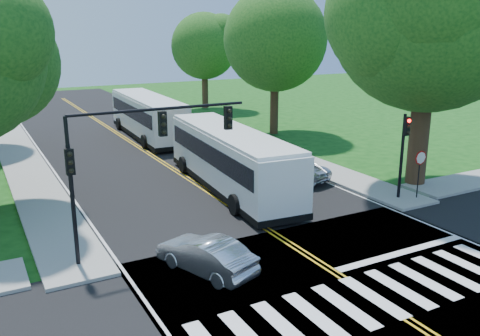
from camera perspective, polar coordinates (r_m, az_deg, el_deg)
ground at (r=18.41m, az=13.62°, el=-13.24°), size 140.00×140.00×0.00m
road at (r=32.96m, az=-7.63°, el=-0.05°), size 14.00×96.00×0.01m
cross_road at (r=18.40m, az=13.62°, el=-13.23°), size 60.00×12.00×0.01m
center_line at (r=36.61m, az=-9.89°, el=1.43°), size 0.36×70.00×0.01m
edge_line_w at (r=35.13m, az=-20.43°, el=0.08°), size 0.12×70.00×0.01m
edge_line_e at (r=39.22m, az=-0.46°, el=2.59°), size 0.12×70.00×0.01m
crosswalk at (r=18.08m, az=14.70°, el=-13.81°), size 12.60×3.00×0.01m
stop_bar at (r=21.66m, az=17.77°, el=-9.00°), size 6.60×0.40×0.01m
sidewalk_nw at (r=37.86m, az=-23.36°, el=0.93°), size 2.60×40.00×0.15m
sidewalk_ne at (r=42.49m, az=-0.58°, el=3.66°), size 2.60×40.00×0.15m
tree_ne_big at (r=29.73m, az=20.64°, el=16.23°), size 10.80×10.80×14.91m
tree_east_mid at (r=42.36m, az=4.00°, el=14.20°), size 8.40×8.40×11.93m
tree_east_far at (r=56.95m, az=-4.04°, el=13.48°), size 7.20×7.20×10.34m
signal_nw at (r=19.44m, az=-11.87°, el=2.24°), size 7.15×0.46×5.66m
signal_ne at (r=27.20m, az=17.89°, el=2.47°), size 0.30×0.46×4.40m
stop_sign at (r=27.69m, az=19.57°, el=0.56°), size 0.76×0.08×2.53m
bus_lead at (r=28.04m, az=-1.08°, el=1.10°), size 3.91×13.10×3.34m
bus_follow at (r=42.59m, az=-10.34°, el=5.80°), size 3.58×13.18×3.39m
hatchback at (r=18.90m, az=-3.85°, el=-9.71°), size 2.72×4.32×1.34m
suv at (r=30.22m, az=5.97°, el=-0.16°), size 3.19×4.92×1.26m
dark_sedan at (r=32.25m, az=3.72°, el=0.98°), size 3.26×5.05×1.36m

